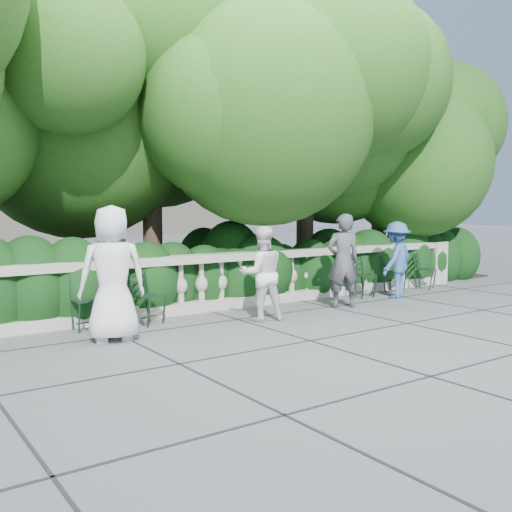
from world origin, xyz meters
TOP-DOWN VIEW (x-y plane):
  - ground at (0.00, 0.00)m, footprint 90.00×90.00m
  - balustrade at (0.00, 1.80)m, footprint 12.00×0.44m
  - shrub_hedge at (0.00, 3.00)m, footprint 15.00×2.60m
  - tree_canopy at (0.69, 3.19)m, footprint 15.04×6.52m
  - chair_b at (-1.79, 1.15)m, footprint 0.60×0.62m
  - chair_c at (-2.76, 1.27)m, footprint 0.44×0.48m
  - chair_d at (2.81, 1.10)m, footprint 0.46×0.50m
  - chair_e at (3.99, 1.27)m, footprint 0.59×0.61m
  - chair_f at (4.85, 1.15)m, footprint 0.61×0.62m
  - person_businessman at (-2.69, 0.56)m, footprint 1.01×0.76m
  - person_woman_grey at (1.68, 0.65)m, footprint 0.73×0.62m
  - person_casual_man at (-0.20, 0.55)m, footprint 0.89×0.78m
  - person_older_blue at (3.34, 0.85)m, footprint 1.12×0.85m

SIDE VIEW (x-z plane):
  - ground at x=0.00m, z-range 0.00..0.00m
  - shrub_hedge at x=0.00m, z-range -0.85..0.85m
  - chair_b at x=-1.79m, z-range -0.42..0.42m
  - chair_c at x=-2.76m, z-range -0.42..0.42m
  - chair_d at x=2.81m, z-range -0.42..0.42m
  - chair_e at x=3.99m, z-range -0.42..0.42m
  - chair_f at x=4.85m, z-range -0.42..0.42m
  - balustrade at x=0.00m, z-range -0.01..0.99m
  - person_casual_man at x=-0.20m, z-range 0.00..1.53m
  - person_older_blue at x=3.34m, z-range 0.00..1.53m
  - person_woman_grey at x=1.68m, z-range 0.00..1.71m
  - person_businessman at x=-2.69m, z-range 0.00..1.85m
  - tree_canopy at x=0.69m, z-range 0.57..7.35m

